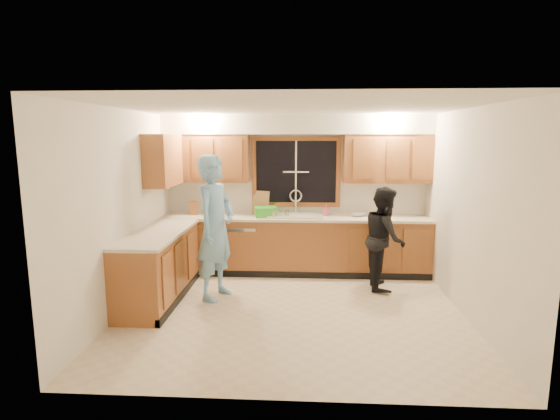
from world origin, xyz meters
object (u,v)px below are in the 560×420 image
at_px(stove, 144,279).
at_px(woman, 384,238).
at_px(knife_block, 194,208).
at_px(soap_bottle, 326,210).
at_px(sink, 295,220).
at_px(bowl, 358,214).
at_px(dishwasher, 242,247).
at_px(dish_crate, 266,212).
at_px(man, 215,228).

relative_size(stove, woman, 0.61).
relative_size(knife_block, soap_bottle, 1.17).
relative_size(sink, stove, 0.96).
bearing_deg(bowl, dishwasher, -177.80).
height_order(sink, woman, woman).
bearing_deg(dish_crate, knife_block, 175.42).
xyz_separation_m(dish_crate, soap_bottle, (0.95, 0.15, 0.02)).
relative_size(man, woman, 1.32).
relative_size(dishwasher, soap_bottle, 4.41).
xyz_separation_m(dishwasher, man, (-0.19, -1.15, 0.56)).
bearing_deg(sink, woman, -26.84).
bearing_deg(bowl, woman, -67.14).
bearing_deg(stove, woman, 20.80).
bearing_deg(stove, knife_block, 85.10).
bearing_deg(man, bowl, -39.28).
distance_m(dishwasher, knife_block, 1.01).
distance_m(man, soap_bottle, 1.98).
bearing_deg(woman, dish_crate, 73.40).
height_order(woman, dish_crate, woman).
height_order(sink, dish_crate, sink).
xyz_separation_m(sink, dish_crate, (-0.47, -0.06, 0.13)).
height_order(stove, bowl, bowl).
bearing_deg(dish_crate, stove, -127.03).
bearing_deg(dish_crate, woman, -18.77).
bearing_deg(woman, soap_bottle, 49.11).
xyz_separation_m(sink, woman, (1.29, -0.65, -0.13)).
bearing_deg(dish_crate, man, -117.41).
relative_size(sink, bowl, 3.86).
bearing_deg(bowl, knife_block, -179.62).
distance_m(man, knife_block, 1.35).
bearing_deg(soap_bottle, stove, -139.96).
xyz_separation_m(stove, dish_crate, (1.33, 1.77, 0.55)).
bearing_deg(woman, dishwasher, 75.57).
distance_m(dish_crate, bowl, 1.46).
height_order(sink, bowl, sink).
distance_m(stove, dish_crate, 2.28).
bearing_deg(bowl, dish_crate, -175.61).
xyz_separation_m(man, dish_crate, (0.58, 1.11, 0.03)).
bearing_deg(sink, knife_block, 178.66).
xyz_separation_m(stove, bowl, (2.79, 1.88, 0.50)).
xyz_separation_m(soap_bottle, bowl, (0.50, -0.04, -0.07)).
height_order(man, dish_crate, man).
height_order(man, woman, man).
height_order(soap_bottle, bowl, soap_bottle).
bearing_deg(dishwasher, knife_block, 176.17).
relative_size(knife_block, dish_crate, 0.65).
distance_m(dish_crate, soap_bottle, 0.96).
bearing_deg(man, woman, -57.85).
xyz_separation_m(stove, woman, (3.09, 1.17, 0.28)).
height_order(sink, knife_block, sink).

